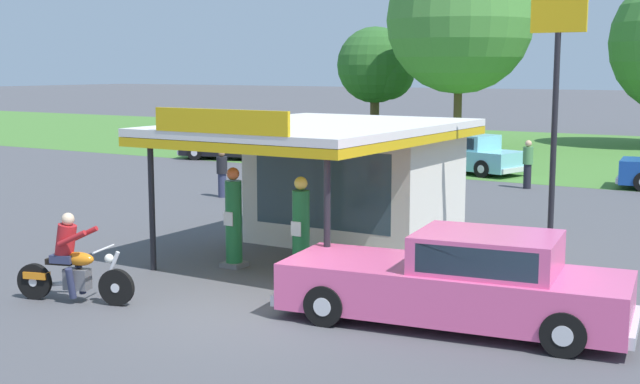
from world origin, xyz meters
name	(u,v)px	position (x,y,z in m)	size (l,w,h in m)	color
ground_plane	(240,312)	(0.00, 0.00, 0.00)	(300.00, 300.00, 0.00)	#4C4C51
grass_verge_strip	(626,155)	(0.00, 30.00, 0.00)	(120.00, 24.00, 0.01)	#477A33
service_station_kiosk	(346,172)	(-1.24, 5.73, 1.68)	(4.99, 6.86, 3.31)	silver
gas_pump_nearside	(234,222)	(-2.05, 2.55, 0.94)	(0.44, 0.44, 2.06)	slate
gas_pump_offside	(301,231)	(-0.42, 2.55, 0.90)	(0.44, 0.44, 1.98)	slate
motorcycle_with_rider	(72,265)	(-2.84, -1.03, 0.65)	(2.17, 0.87, 1.58)	black
featured_classic_sedan	(459,283)	(3.40, 1.21, 0.68)	(5.76, 2.59, 1.51)	#E55993
parked_car_back_row_right	(459,155)	(-4.28, 20.00, 0.68)	(5.72, 3.07, 1.50)	#7AC6D1
parked_car_back_row_far_left	(237,144)	(-14.53, 19.19, 0.66)	(5.26, 3.13, 1.45)	black
bystander_strolling_foreground	(528,163)	(-0.51, 16.84, 0.86)	(0.34, 0.34, 1.64)	black
bystander_standing_back_lot	(222,173)	(-8.11, 9.92, 0.77)	(0.34, 0.34, 1.49)	#2D3351
tree_oak_right	(460,21)	(-8.39, 29.85, 6.41)	(7.40, 7.40, 10.12)	brown
tree_oak_far_left	(378,67)	(-14.63, 32.97, 4.08)	(4.59, 4.41, 6.42)	brown
roadside_pole_sign	(556,88)	(3.48, 5.85, 3.65)	(1.10, 0.12, 5.43)	black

